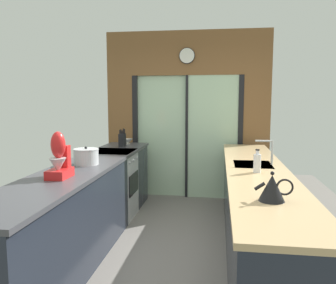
{
  "coord_description": "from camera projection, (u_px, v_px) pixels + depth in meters",
  "views": [
    {
      "loc": [
        0.52,
        -3.27,
        1.63
      ],
      "look_at": [
        -0.06,
        0.66,
        1.13
      ],
      "focal_mm": 37.3,
      "sensor_mm": 36.0,
      "label": 1
    }
  ],
  "objects": [
    {
      "name": "stock_pot",
      "position": [
        86.0,
        157.0,
        3.75
      ],
      "size": [
        0.27,
        0.27,
        0.2
      ],
      "color": "#B7BABC",
      "rests_on": "left_counter_run"
    },
    {
      "name": "back_wall_unit",
      "position": [
        187.0,
        105.0,
        5.66
      ],
      "size": [
        2.64,
        0.12,
        2.7
      ],
      "color": "brown",
      "rests_on": "ground_plane"
    },
    {
      "name": "left_counter_run",
      "position": [
        81.0,
        209.0,
        3.69
      ],
      "size": [
        0.62,
        3.8,
        0.92
      ],
      "color": "#1E232D",
      "rests_on": "ground_plane"
    },
    {
      "name": "sink_faucet",
      "position": [
        269.0,
        148.0,
        3.74
      ],
      "size": [
        0.19,
        0.02,
        0.27
      ],
      "color": "#B7BABC",
      "rests_on": "right_counter_run"
    },
    {
      "name": "ground_plane",
      "position": [
        172.0,
        239.0,
        4.08
      ],
      "size": [
        5.04,
        7.6,
        0.02
      ],
      "primitive_type": "cube",
      "color": "slate"
    },
    {
      "name": "stand_mixer",
      "position": [
        59.0,
        160.0,
        3.12
      ],
      "size": [
        0.17,
        0.27,
        0.42
      ],
      "color": "red",
      "rests_on": "left_counter_run"
    },
    {
      "name": "soap_bottle",
      "position": [
        257.0,
        163.0,
        3.35
      ],
      "size": [
        0.07,
        0.07,
        0.23
      ],
      "color": "silver",
      "rests_on": "right_counter_run"
    },
    {
      "name": "mixing_bowl",
      "position": [
        128.0,
        141.0,
        5.45
      ],
      "size": [
        0.16,
        0.16,
        0.08
      ],
      "color": "silver",
      "rests_on": "left_counter_run"
    },
    {
      "name": "knife_block",
      "position": [
        122.0,
        140.0,
        5.14
      ],
      "size": [
        0.09,
        0.14,
        0.27
      ],
      "color": "black",
      "rests_on": "left_counter_run"
    },
    {
      "name": "oven_range",
      "position": [
        113.0,
        184.0,
        4.79
      ],
      "size": [
        0.6,
        0.6,
        0.92
      ],
      "color": "#B7BABC",
      "rests_on": "ground_plane"
    },
    {
      "name": "right_counter_run",
      "position": [
        256.0,
        212.0,
        3.6
      ],
      "size": [
        0.62,
        3.8,
        0.92
      ],
      "color": "#1E232D",
      "rests_on": "ground_plane"
    },
    {
      "name": "kettle",
      "position": [
        272.0,
        188.0,
        2.42
      ],
      "size": [
        0.27,
        0.18,
        0.21
      ],
      "color": "black",
      "rests_on": "right_counter_run"
    }
  ]
}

